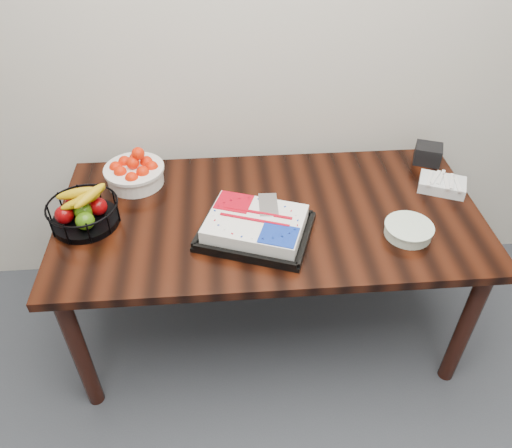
{
  "coord_description": "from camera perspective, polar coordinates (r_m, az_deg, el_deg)",
  "views": [
    {
      "loc": [
        -0.19,
        0.35,
        2.09
      ],
      "look_at": [
        -0.07,
        1.83,
        0.83
      ],
      "focal_mm": 35.0,
      "sensor_mm": 36.0,
      "label": 1
    }
  ],
  "objects": [
    {
      "name": "fruit_basket",
      "position": [
        2.16,
        -19.13,
        1.4
      ],
      "size": [
        0.29,
        0.29,
        0.15
      ],
      "color": "black",
      "rests_on": "table"
    },
    {
      "name": "cake_tray",
      "position": [
        2.0,
        -0.06,
        -0.3
      ],
      "size": [
        0.52,
        0.47,
        0.09
      ],
      "color": "black",
      "rests_on": "table"
    },
    {
      "name": "plate_stack",
      "position": [
        2.1,
        17.03,
        -0.67
      ],
      "size": [
        0.2,
        0.2,
        0.05
      ],
      "color": "white",
      "rests_on": "table"
    },
    {
      "name": "tangerine_bowl",
      "position": [
        2.33,
        -13.77,
        6.09
      ],
      "size": [
        0.27,
        0.27,
        0.17
      ],
      "color": "white",
      "rests_on": "table"
    },
    {
      "name": "fork_bag",
      "position": [
        2.4,
        20.5,
        4.28
      ],
      "size": [
        0.23,
        0.2,
        0.06
      ],
      "color": "silver",
      "rests_on": "table"
    },
    {
      "name": "table",
      "position": [
        2.19,
        1.54,
        -0.4
      ],
      "size": [
        1.8,
        0.9,
        0.75
      ],
      "color": "black",
      "rests_on": "ground"
    },
    {
      "name": "napkin_box",
      "position": [
        2.57,
        19.05,
        7.58
      ],
      "size": [
        0.15,
        0.14,
        0.09
      ],
      "primitive_type": "cube",
      "rotation": [
        0.0,
        0.0,
        -0.37
      ],
      "color": "black",
      "rests_on": "table"
    }
  ]
}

